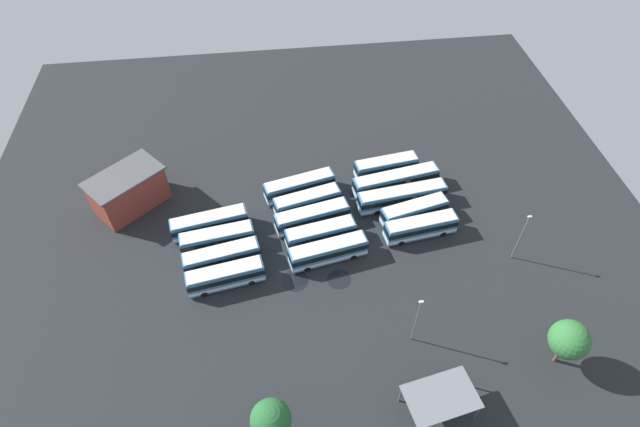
{
  "coord_description": "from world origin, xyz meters",
  "views": [
    {
      "loc": [
        5.52,
        52.98,
        61.53
      ],
      "look_at": [
        -1.21,
        -0.9,
        1.53
      ],
      "focal_mm": 28.31,
      "sensor_mm": 36.0,
      "label": 1
    }
  ],
  "objects": [
    {
      "name": "bus_row2_slot2",
      "position": [
        15.04,
        2.63,
        1.85
      ],
      "size": [
        11.45,
        4.19,
        3.5
      ],
      "color": "teal",
      "rests_on": "ground_plane"
    },
    {
      "name": "maintenance_shelter",
      "position": [
        -11.37,
        31.45,
        3.78
      ],
      "size": [
        9.17,
        6.75,
        4.01
      ],
      "color": "slate",
      "rests_on": "ground_plane"
    },
    {
      "name": "lamp_post_near_entrance",
      "position": [
        -29.22,
        10.31,
        5.14
      ],
      "size": [
        0.56,
        0.28,
        9.43
      ],
      "color": "slate",
      "rests_on": "ground_plane"
    },
    {
      "name": "lamp_post_mid_lot",
      "position": [
        -10.71,
        21.82,
        5.07
      ],
      "size": [
        0.56,
        0.28,
        9.31
      ],
      "color": "slate",
      "rests_on": "ground_plane"
    },
    {
      "name": "puddle_front_lane",
      "position": [
        3.93,
        10.48,
        0.0
      ],
      "size": [
        3.97,
        3.97,
        0.01
      ],
      "primitive_type": "cylinder",
      "color": "black",
      "rests_on": "ground_plane"
    },
    {
      "name": "tree_south_edge",
      "position": [
        8.36,
        32.23,
        5.53
      ],
      "size": [
        4.61,
        4.61,
        7.86
      ],
      "color": "brown",
      "rests_on": "ground_plane"
    },
    {
      "name": "bus_row1_slot4",
      "position": [
        -1.42,
        7.15,
        1.85
      ],
      "size": [
        12.15,
        4.78,
        3.5
      ],
      "color": "teal",
      "rests_on": "ground_plane"
    },
    {
      "name": "bus_row2_slot3",
      "position": [
        14.36,
        6.24,
        1.85
      ],
      "size": [
        11.57,
        4.66,
        3.5
      ],
      "color": "teal",
      "rests_on": "ground_plane"
    },
    {
      "name": "bus_row2_slot1",
      "position": [
        16.3,
        -0.74,
        1.85
      ],
      "size": [
        12.23,
        4.71,
        3.5
      ],
      "color": "teal",
      "rests_on": "ground_plane"
    },
    {
      "name": "bus_row1_slot3",
      "position": [
        -0.73,
        3.64,
        1.85
      ],
      "size": [
        11.18,
        4.55,
        3.5
      ],
      "color": "teal",
      "rests_on": "ground_plane"
    },
    {
      "name": "bus_row1_slot0",
      "position": [
        1.49,
        -7.15,
        1.85
      ],
      "size": [
        12.22,
        5.39,
        3.5
      ],
      "color": "teal",
      "rests_on": "ground_plane"
    },
    {
      "name": "bus_row1_slot2",
      "position": [
        0.18,
        0.0,
        1.85
      ],
      "size": [
        12.16,
        5.04,
        3.5
      ],
      "color": "teal",
      "rests_on": "ground_plane"
    },
    {
      "name": "depot_building",
      "position": [
        29.32,
        -8.22,
        3.33
      ],
      "size": [
        13.29,
        12.71,
        6.62
      ],
      "color": "maroon",
      "rests_on": "ground_plane"
    },
    {
      "name": "tree_northwest",
      "position": [
        -28.46,
        27.13,
        5.5
      ],
      "size": [
        4.97,
        4.97,
        8.0
      ],
      "color": "brown",
      "rests_on": "ground_plane"
    },
    {
      "name": "puddle_between_rows",
      "position": [
        -2.55,
        11.08,
        0.0
      ],
      "size": [
        3.58,
        3.58,
        0.01
      ],
      "primitive_type": "cylinder",
      "color": "black",
      "rests_on": "ground_plane"
    },
    {
      "name": "bus_row0_slot0",
      "position": [
        -13.97,
        -10.09,
        1.85
      ],
      "size": [
        11.28,
        4.14,
        3.5
      ],
      "color": "teal",
      "rests_on": "ground_plane"
    },
    {
      "name": "bus_row0_slot1",
      "position": [
        -14.93,
        -6.45,
        1.85
      ],
      "size": [
        15.08,
        5.12,
        3.5
      ],
      "color": "teal",
      "rests_on": "ground_plane"
    },
    {
      "name": "ground_plane",
      "position": [
        0.0,
        0.0,
        0.0
      ],
      "size": [
        109.87,
        109.87,
        0.0
      ],
      "primitive_type": "plane",
      "color": "black"
    },
    {
      "name": "bus_row1_slot1",
      "position": [
        0.57,
        -3.45,
        1.85
      ],
      "size": [
        11.26,
        5.13,
        3.5
      ],
      "color": "teal",
      "rests_on": "ground_plane"
    },
    {
      "name": "bus_row2_slot4",
      "position": [
        13.81,
        9.79,
        1.85
      ],
      "size": [
        11.39,
        4.43,
        3.5
      ],
      "color": "teal",
      "rests_on": "ground_plane"
    },
    {
      "name": "bus_row0_slot2",
      "position": [
        -15.09,
        -2.66,
        1.85
      ],
      "size": [
        15.06,
        4.42,
        3.5
      ],
      "color": "teal",
      "rests_on": "ground_plane"
    },
    {
      "name": "bus_row0_slot3",
      "position": [
        -16.21,
        0.84,
        1.85
      ],
      "size": [
        11.23,
        5.07,
        3.5
      ],
      "color": "teal",
      "rests_on": "ground_plane"
    },
    {
      "name": "bus_row0_slot4",
      "position": [
        -16.38,
        4.2,
        1.85
      ],
      "size": [
        11.71,
        4.14,
        3.5
      ],
      "color": "teal",
      "rests_on": "ground_plane"
    }
  ]
}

